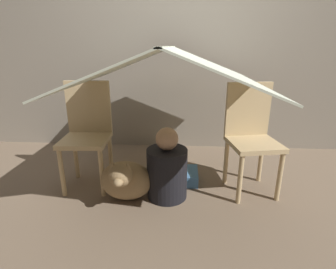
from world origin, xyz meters
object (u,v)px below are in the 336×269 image
(person_front, at_px, (167,170))
(chair_left, at_px, (87,131))
(chair_right, at_px, (251,134))
(dog, at_px, (125,179))

(person_front, bearing_deg, chair_left, 164.38)
(chair_right, bearing_deg, person_front, -175.00)
(chair_right, height_order, dog, chair_right)
(chair_right, bearing_deg, chair_left, 169.11)
(person_front, bearing_deg, chair_right, 15.85)
(chair_left, relative_size, person_front, 1.52)
(chair_left, xyz_separation_m, dog, (0.36, -0.27, -0.29))
(chair_left, xyz_separation_m, person_front, (0.67, -0.19, -0.24))
(person_front, relative_size, dog, 1.43)
(chair_right, bearing_deg, dog, -175.17)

